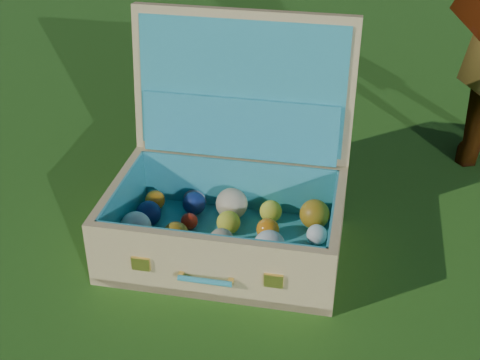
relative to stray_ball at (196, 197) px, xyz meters
name	(u,v)px	position (x,y,z in m)	size (l,w,h in m)	color
ground	(303,249)	(0.35, -0.03, -0.04)	(60.00, 60.00, 0.00)	#215114
stray_ball	(196,197)	(0.00, 0.00, 0.00)	(0.07, 0.07, 0.07)	#3B639B
suitcase	(230,184)	(0.15, -0.06, 0.12)	(0.72, 0.64, 0.57)	tan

